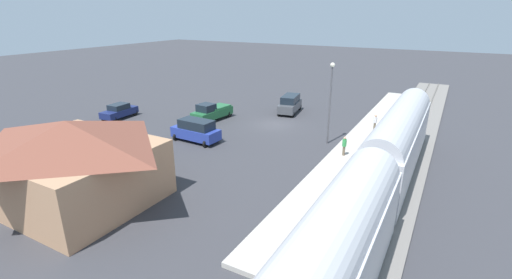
% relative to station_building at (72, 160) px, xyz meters
% --- Properties ---
extents(ground_plane, '(200.00, 200.00, 0.00)m').
position_rel_station_building_xyz_m(ground_plane, '(-4.00, -22.00, -2.90)').
color(ground_plane, '#38383D').
extents(railway_track, '(4.80, 70.00, 0.30)m').
position_rel_station_building_xyz_m(railway_track, '(-18.00, -22.00, -2.81)').
color(railway_track, slate).
rests_on(railway_track, ground).
extents(platform, '(3.20, 46.00, 0.30)m').
position_rel_station_building_xyz_m(platform, '(-14.00, -22.00, -2.75)').
color(platform, '#B7B2A8').
rests_on(platform, ground).
extents(station_building, '(10.79, 9.21, 5.61)m').
position_rel_station_building_xyz_m(station_building, '(0.00, 0.00, 0.00)').
color(station_building, tan).
rests_on(station_building, ground).
extents(pedestrian_on_platform, '(0.36, 0.36, 1.71)m').
position_rel_station_building_xyz_m(pedestrian_on_platform, '(-13.66, -15.95, -1.62)').
color(pedestrian_on_platform, brown).
rests_on(pedestrian_on_platform, platform).
extents(pedestrian_waiting_far, '(0.36, 0.36, 1.71)m').
position_rel_station_building_xyz_m(pedestrian_waiting_far, '(-14.50, -24.41, -1.62)').
color(pedestrian_waiting_far, brown).
rests_on(pedestrian_waiting_far, platform).
extents(pickup_green, '(2.50, 5.57, 2.14)m').
position_rel_station_building_xyz_m(pickup_green, '(3.28, -20.02, -1.88)').
color(pickup_green, '#236638').
rests_on(pickup_green, ground).
extents(sedan_navy, '(2.10, 4.60, 1.74)m').
position_rel_station_building_xyz_m(sedan_navy, '(13.51, -15.34, -2.03)').
color(sedan_navy, navy).
rests_on(sedan_navy, ground).
extents(suv_blue, '(4.99, 2.57, 2.22)m').
position_rel_station_building_xyz_m(suv_blue, '(0.29, -13.26, -1.76)').
color(suv_blue, '#283D9E').
rests_on(suv_blue, ground).
extents(suv_charcoal, '(2.73, 5.15, 2.22)m').
position_rel_station_building_xyz_m(suv_charcoal, '(-3.37, -27.62, -1.76)').
color(suv_charcoal, '#47494F').
rests_on(suv_charcoal, ground).
extents(light_pole_near_platform, '(0.44, 0.44, 7.77)m').
position_rel_station_building_xyz_m(light_pole_near_platform, '(-11.20, -18.97, 1.98)').
color(light_pole_near_platform, '#515156').
rests_on(light_pole_near_platform, ground).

